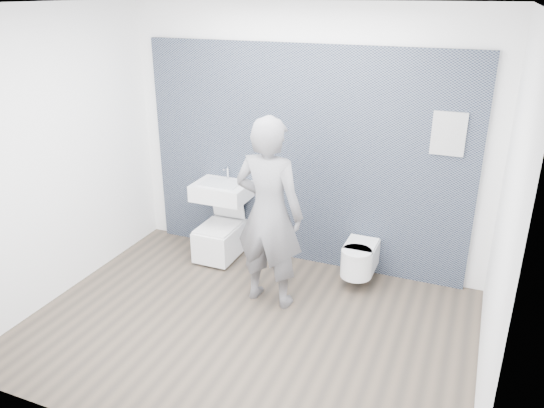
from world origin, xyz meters
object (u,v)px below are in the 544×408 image
at_px(visitor, 269,213).
at_px(washbasin, 222,191).
at_px(toilet_square, 220,238).
at_px(toilet_rounded, 359,258).

bearing_deg(visitor, washbasin, -35.02).
relative_size(toilet_square, toilet_rounded, 1.46).
bearing_deg(visitor, toilet_square, -32.08).
bearing_deg(washbasin, toilet_rounded, -1.80).
bearing_deg(toilet_square, visitor, -35.95).
xyz_separation_m(toilet_rounded, visitor, (-0.74, -0.65, 0.65)).
xyz_separation_m(washbasin, toilet_rounded, (1.62, -0.05, -0.51)).
relative_size(washbasin, toilet_rounded, 1.09).
height_order(washbasin, visitor, visitor).
bearing_deg(toilet_rounded, visitor, -138.74).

